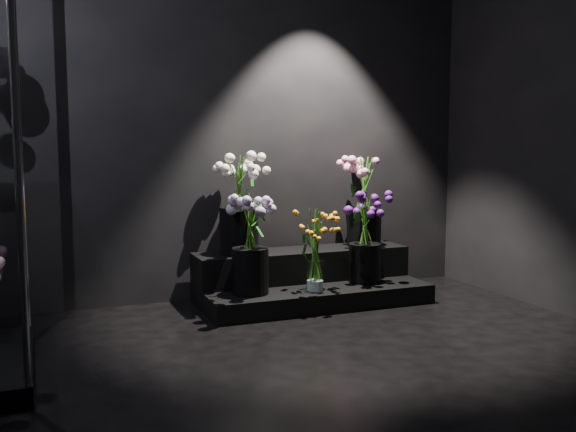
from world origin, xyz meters
TOP-DOWN VIEW (x-y plane):
  - floor at (0.00, 0.00)m, footprint 4.00×4.00m
  - wall_back at (0.00, 2.00)m, footprint 4.00×0.00m
  - display_riser at (0.54, 1.67)m, footprint 1.64×0.73m
  - bouquet_orange_bells at (0.48, 1.39)m, footprint 0.33×0.33m
  - bouquet_lilac at (0.03, 1.47)m, footprint 0.37×0.37m
  - bouquet_purple at (0.93, 1.51)m, footprint 0.33×0.33m
  - bouquet_cream_roses at (0.04, 1.77)m, footprint 0.45×0.45m
  - bouquet_pink_roses at (1.06, 1.76)m, footprint 0.38×0.38m

SIDE VIEW (x-z plane):
  - floor at x=0.00m, z-range 0.00..0.00m
  - display_riser at x=0.54m, z-range -0.03..0.33m
  - bouquet_orange_bells at x=0.48m, z-range 0.15..0.72m
  - bouquet_purple at x=0.93m, z-range 0.17..0.82m
  - bouquet_lilac at x=0.03m, z-range 0.18..0.86m
  - bouquet_pink_roses at x=1.06m, z-range 0.40..1.09m
  - bouquet_cream_roses at x=0.04m, z-range 0.40..1.11m
  - wall_back at x=0.00m, z-range -0.60..3.40m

